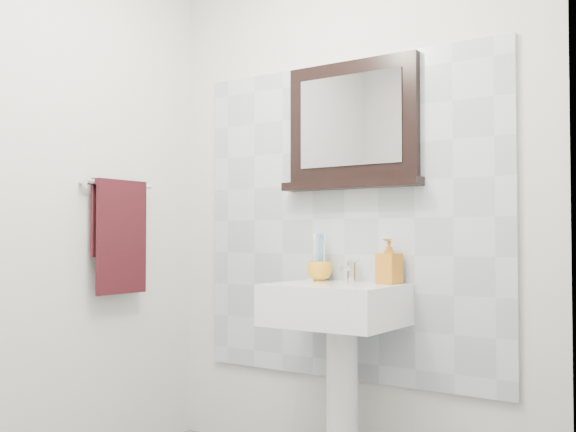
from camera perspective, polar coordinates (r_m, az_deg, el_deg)
The scene contains 11 objects.
back_wall at distance 3.20m, azimuth 4.98°, elevation 1.53°, with size 2.00×0.01×2.50m, color silver.
left_wall at distance 3.08m, azimuth -22.31°, elevation 1.78°, with size 0.01×2.20×2.50m, color silver.
right_wall at distance 1.79m, azimuth 15.56°, elevation 4.18°, with size 0.01×2.20×2.50m, color silver.
splashback at distance 3.19m, azimuth 4.88°, elevation -0.26°, with size 1.60×0.02×1.50m, color #AEB7BC.
pedestal_sink at distance 2.99m, azimuth 4.14°, elevation -9.26°, with size 0.55×0.44×0.96m.
toothbrush_cup at distance 3.17m, azimuth 2.69°, elevation -4.68°, with size 0.12×0.12×0.09m, color orange.
toothbrushes at distance 3.16m, azimuth 2.74°, elevation -3.27°, with size 0.05×0.04×0.21m.
soap_dispenser at distance 3.00m, azimuth 8.57°, elevation -3.79°, with size 0.09×0.09×0.20m, color #B44F15.
framed_mirror at distance 3.18m, azimuth 5.46°, elevation 7.42°, with size 0.70×0.11×0.60m.
towel_bar at distance 3.37m, azimuth -14.11°, elevation 2.63°, with size 0.07×0.40×0.03m.
hand_towel at distance 3.36m, azimuth -14.06°, elevation -0.95°, with size 0.06×0.30×0.55m.
Camera 1 is at (1.58, -1.68, 1.07)m, focal length 42.00 mm.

